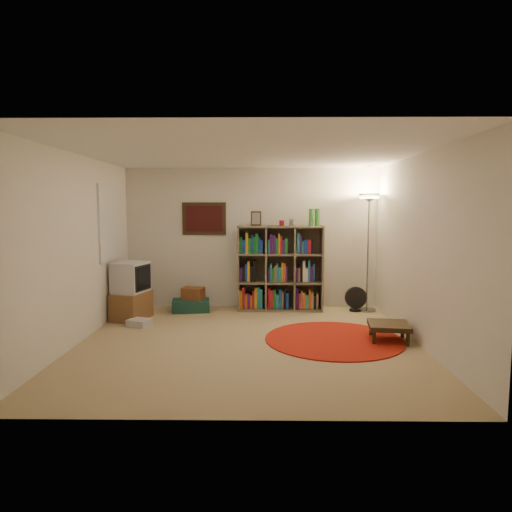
{
  "coord_description": "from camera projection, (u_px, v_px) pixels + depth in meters",
  "views": [
    {
      "loc": [
        0.18,
        -5.94,
        1.79
      ],
      "look_at": [
        0.1,
        0.6,
        1.1
      ],
      "focal_mm": 32.0,
      "sensor_mm": 36.0,
      "label": 1
    }
  ],
  "objects": [
    {
      "name": "red_rug",
      "position": [
        334.0,
        339.0,
        6.21
      ],
      "size": [
        1.88,
        1.88,
        0.02
      ],
      "color": "#96160A",
      "rests_on": "ground"
    },
    {
      "name": "dvd_box",
      "position": [
        139.0,
        323.0,
        6.94
      ],
      "size": [
        0.39,
        0.36,
        0.1
      ],
      "rotation": [
        0.0,
        0.0,
        -0.36
      ],
      "color": "silver",
      "rests_on": "ground"
    },
    {
      "name": "duffel_bag",
      "position": [
        255.0,
        301.0,
        8.13
      ],
      "size": [
        0.4,
        0.33,
        0.28
      ],
      "rotation": [
        0.0,
        0.0,
        0.01
      ],
      "color": "black",
      "rests_on": "ground"
    },
    {
      "name": "room",
      "position": [
        244.0,
        248.0,
        6.01
      ],
      "size": [
        4.54,
        4.54,
        2.54
      ],
      "color": "#9D845C",
      "rests_on": "ground"
    },
    {
      "name": "floor_lamp",
      "position": [
        369.0,
        214.0,
        7.8
      ],
      "size": [
        0.5,
        0.5,
        2.03
      ],
      "rotation": [
        0.0,
        0.0,
        0.34
      ],
      "color": "gray",
      "rests_on": "ground"
    },
    {
      "name": "suitcase",
      "position": [
        191.0,
        305.0,
        7.92
      ],
      "size": [
        0.68,
        0.49,
        0.2
      ],
      "rotation": [
        0.0,
        0.0,
        0.13
      ],
      "color": "#13362D",
      "rests_on": "ground"
    },
    {
      "name": "paper_towel",
      "position": [
        252.0,
        301.0,
        8.14
      ],
      "size": [
        0.13,
        0.13,
        0.26
      ],
      "rotation": [
        0.0,
        0.0,
        -0.05
      ],
      "color": "white",
      "rests_on": "ground"
    },
    {
      "name": "side_table",
      "position": [
        389.0,
        326.0,
        6.14
      ],
      "size": [
        0.6,
        0.6,
        0.25
      ],
      "rotation": [
        0.0,
        0.0,
        -0.14
      ],
      "color": "black",
      "rests_on": "ground"
    },
    {
      "name": "floor_fan",
      "position": [
        356.0,
        299.0,
        7.91
      ],
      "size": [
        0.38,
        0.22,
        0.43
      ],
      "rotation": [
        0.0,
        0.0,
        0.1
      ],
      "color": "black",
      "rests_on": "ground"
    },
    {
      "name": "tv_stand",
      "position": [
        131.0,
        292.0,
        7.33
      ],
      "size": [
        0.6,
        0.73,
        0.93
      ],
      "rotation": [
        0.0,
        0.0,
        -0.27
      ],
      "color": "brown",
      "rests_on": "ground"
    },
    {
      "name": "bookshelf",
      "position": [
        279.0,
        269.0,
        7.99
      ],
      "size": [
        1.49,
        0.45,
        1.78
      ],
      "rotation": [
        0.0,
        0.0,
        -0.02
      ],
      "color": "brown",
      "rests_on": "ground"
    },
    {
      "name": "wicker_basket",
      "position": [
        193.0,
        293.0,
        7.95
      ],
      "size": [
        0.41,
        0.33,
        0.21
      ],
      "rotation": [
        0.0,
        0.0,
        -0.23
      ],
      "color": "brown",
      "rests_on": "suitcase"
    }
  ]
}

